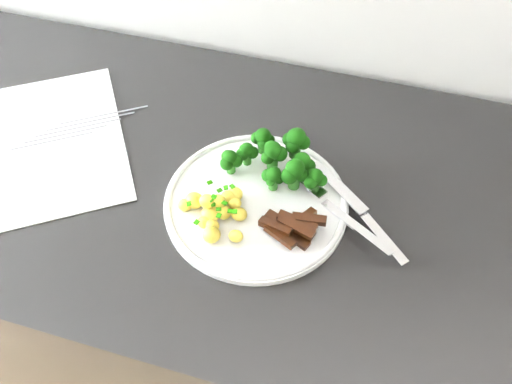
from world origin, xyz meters
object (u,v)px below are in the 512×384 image
at_px(counter, 233,313).
at_px(knife, 369,222).
at_px(broccoli, 280,158).
at_px(beef_strips, 292,226).
at_px(recipe_paper, 51,142).
at_px(potatoes, 216,210).
at_px(plate, 256,202).
at_px(fork, 342,214).

height_order(counter, knife, knife).
bearing_deg(broccoli, beef_strips, -66.01).
bearing_deg(beef_strips, recipe_paper, 171.18).
height_order(broccoli, potatoes, broccoli).
xyz_separation_m(counter, plate, (0.06, -0.03, 0.45)).
bearing_deg(beef_strips, knife, 23.71).
relative_size(counter, recipe_paper, 6.11).
bearing_deg(beef_strips, fork, 33.25).
bearing_deg(fork, plate, -177.54).
distance_m(potatoes, fork, 0.18).
bearing_deg(beef_strips, potatoes, -177.69).
bearing_deg(counter, knife, -4.34).
relative_size(beef_strips, knife, 0.55).
bearing_deg(broccoli, plate, -107.37).
xyz_separation_m(counter, beef_strips, (0.12, -0.06, 0.46)).
distance_m(counter, plate, 0.45).
bearing_deg(fork, broccoli, 152.01).
distance_m(counter, knife, 0.50).
xyz_separation_m(recipe_paper, broccoli, (0.37, 0.03, 0.04)).
distance_m(recipe_paper, plate, 0.35).
bearing_deg(knife, potatoes, -167.00).
relative_size(plate, fork, 1.63).
height_order(recipe_paper, potatoes, potatoes).
bearing_deg(fork, counter, 173.81).
bearing_deg(plate, beef_strips, -29.67).
bearing_deg(plate, potatoes, -139.85).
bearing_deg(potatoes, recipe_paper, 167.28).
xyz_separation_m(broccoli, potatoes, (-0.07, -0.10, -0.02)).
bearing_deg(recipe_paper, counter, -0.63).
xyz_separation_m(beef_strips, fork, (0.06, 0.04, -0.00)).
height_order(plate, broccoli, broccoli).
bearing_deg(beef_strips, plate, 150.33).
height_order(potatoes, fork, potatoes).
xyz_separation_m(recipe_paper, plate, (0.35, -0.03, 0.01)).
relative_size(potatoes, knife, 0.64).
height_order(counter, fork, fork).
xyz_separation_m(recipe_paper, fork, (0.47, -0.02, 0.02)).
height_order(broccoli, knife, broccoli).
bearing_deg(plate, broccoli, 72.63).
bearing_deg(potatoes, knife, 13.00).
distance_m(plate, beef_strips, 0.07).
bearing_deg(counter, broccoli, 24.33).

